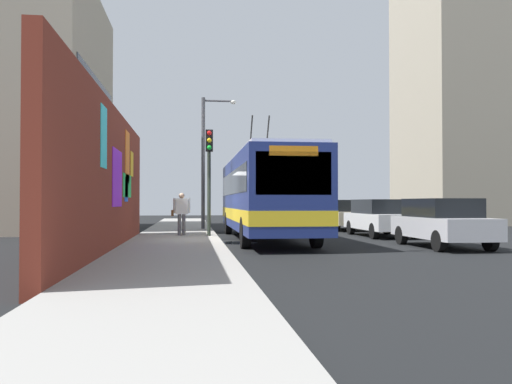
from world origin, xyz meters
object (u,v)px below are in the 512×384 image
(street_lamp, at_px, (207,153))
(parked_car_silver, at_px, (442,222))
(pedestrian_midblock, at_px, (181,210))
(traffic_light, at_px, (209,164))
(city_bus, at_px, (265,193))
(parked_car_champagne, at_px, (344,214))
(parked_car_white, at_px, (381,217))

(street_lamp, bearing_deg, parked_car_silver, -144.03)
(pedestrian_midblock, bearing_deg, parked_car_silver, -120.87)
(traffic_light, relative_size, street_lamp, 0.64)
(parked_car_silver, bearing_deg, city_bus, 51.33)
(parked_car_silver, distance_m, parked_car_champagne, 10.85)
(parked_car_silver, height_order, parked_car_white, same)
(parked_car_white, relative_size, parked_car_champagne, 1.02)
(parked_car_white, bearing_deg, parked_car_silver, 180.00)
(parked_car_white, height_order, street_lamp, street_lamp)
(traffic_light, bearing_deg, city_bus, -94.71)
(parked_car_white, height_order, pedestrian_midblock, pedestrian_midblock)
(parked_car_champagne, xyz_separation_m, street_lamp, (-0.85, 7.26, 3.05))
(traffic_light, bearing_deg, parked_car_silver, -120.55)
(parked_car_silver, xyz_separation_m, parked_car_champagne, (10.85, 0.00, 0.00))
(city_bus, bearing_deg, parked_car_champagne, -37.87)
(parked_car_champagne, relative_size, pedestrian_midblock, 2.70)
(parked_car_silver, relative_size, traffic_light, 1.02)
(city_bus, height_order, parked_car_champagne, city_bus)
(city_bus, xyz_separation_m, parked_car_champagne, (6.69, -5.20, -0.98))
(traffic_light, bearing_deg, pedestrian_midblock, 57.02)
(parked_car_white, bearing_deg, parked_car_champagne, 0.00)
(pedestrian_midblock, bearing_deg, parked_car_champagne, -55.39)
(parked_car_champagne, bearing_deg, street_lamp, 96.66)
(parked_car_white, relative_size, pedestrian_midblock, 2.74)
(city_bus, relative_size, parked_car_silver, 2.79)
(parked_car_white, relative_size, street_lamp, 0.71)
(city_bus, distance_m, street_lamp, 6.53)
(parked_car_silver, bearing_deg, parked_car_champagne, 0.00)
(parked_car_silver, bearing_deg, pedestrian_midblock, 59.13)
(parked_car_white, xyz_separation_m, street_lamp, (4.48, 7.26, 3.05))
(parked_car_white, distance_m, pedestrian_midblock, 8.44)
(pedestrian_midblock, distance_m, street_lamp, 5.80)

